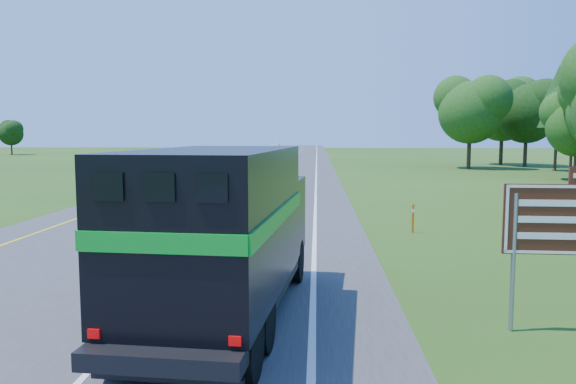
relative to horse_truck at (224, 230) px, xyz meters
name	(u,v)px	position (x,y,z in m)	size (l,w,h in m)	color
road	(263,172)	(-3.67, 46.05, -1.95)	(15.00, 260.00, 0.04)	#38383A
lane_markings	(263,172)	(-3.67, 46.05, -1.93)	(11.15, 260.00, 0.01)	yellow
horse_truck	(224,230)	(0.00, 0.00, 0.00)	(3.20, 8.35, 3.62)	black
white_suv	(229,165)	(-6.91, 44.09, -1.12)	(2.71, 5.87, 1.63)	silver
far_car	(276,147)	(-7.60, 117.56, -1.07)	(2.04, 5.07, 1.73)	silver
exit_sign	(556,226)	(6.60, -0.25, 0.18)	(1.96, 0.15, 3.31)	gray
delineator	(413,218)	(5.75, 11.05, -1.36)	(0.09, 0.05, 1.14)	#DD5C0B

